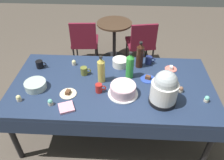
{
  "coord_description": "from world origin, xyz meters",
  "views": [
    {
      "loc": [
        0.1,
        -1.86,
        2.28
      ],
      "look_at": [
        0.0,
        0.0,
        0.8
      ],
      "focal_mm": 35.39,
      "sensor_mm": 36.0,
      "label": 1
    }
  ],
  "objects_px": {
    "coffee_mug_red": "(99,88)",
    "dessert_plate_cobalt": "(148,78)",
    "cupcake_mint": "(19,98)",
    "frosted_layer_cake": "(123,90)",
    "maroon_chair_left": "(84,40)",
    "soda_bottle_cola": "(140,55)",
    "round_cafe_table": "(114,34)",
    "cupcake_berry": "(181,89)",
    "dessert_plate_cream": "(68,93)",
    "cupcake_vanilla": "(74,63)",
    "glass_salad_bowl": "(36,85)",
    "ceramic_snack_bowl": "(120,63)",
    "coffee_mug_black": "(40,64)",
    "soda_bottle_ginger_ale": "(101,70)",
    "potluck_table": "(112,88)",
    "soda_bottle_lime_soda": "(130,66)",
    "dessert_plate_coral": "(171,69)",
    "coffee_mug_navy": "(149,60)",
    "cupcake_rose": "(50,102)",
    "slow_cooker": "(164,89)",
    "maroon_chair_right": "(141,42)",
    "coffee_mug_olive": "(84,71)",
    "cupcake_lemon": "(207,99)"
  },
  "relations": [
    {
      "from": "coffee_mug_red",
      "to": "dessert_plate_cobalt",
      "type": "bearing_deg",
      "value": 24.52
    },
    {
      "from": "cupcake_mint",
      "to": "frosted_layer_cake",
      "type": "bearing_deg",
      "value": 8.42
    },
    {
      "from": "frosted_layer_cake",
      "to": "maroon_chair_left",
      "type": "bearing_deg",
      "value": 112.51
    },
    {
      "from": "soda_bottle_cola",
      "to": "round_cafe_table",
      "type": "bearing_deg",
      "value": 105.17
    },
    {
      "from": "soda_bottle_cola",
      "to": "cupcake_berry",
      "type": "bearing_deg",
      "value": -47.05
    },
    {
      "from": "cupcake_mint",
      "to": "soda_bottle_cola",
      "type": "relative_size",
      "value": 0.2
    },
    {
      "from": "dessert_plate_cream",
      "to": "coffee_mug_red",
      "type": "relative_size",
      "value": 1.54
    },
    {
      "from": "cupcake_vanilla",
      "to": "maroon_chair_left",
      "type": "height_order",
      "value": "maroon_chair_left"
    },
    {
      "from": "glass_salad_bowl",
      "to": "ceramic_snack_bowl",
      "type": "xyz_separation_m",
      "value": [
        0.88,
        0.46,
        0.01
      ]
    },
    {
      "from": "glass_salad_bowl",
      "to": "coffee_mug_black",
      "type": "distance_m",
      "value": 0.38
    },
    {
      "from": "cupcake_mint",
      "to": "soda_bottle_ginger_ale",
      "type": "height_order",
      "value": "soda_bottle_ginger_ale"
    },
    {
      "from": "soda_bottle_ginger_ale",
      "to": "cupcake_vanilla",
      "type": "bearing_deg",
      "value": 141.22
    },
    {
      "from": "potluck_table",
      "to": "soda_bottle_cola",
      "type": "bearing_deg",
      "value": 48.5
    },
    {
      "from": "soda_bottle_ginger_ale",
      "to": "maroon_chair_left",
      "type": "relative_size",
      "value": 0.37
    },
    {
      "from": "dessert_plate_cobalt",
      "to": "soda_bottle_lime_soda",
      "type": "height_order",
      "value": "soda_bottle_lime_soda"
    },
    {
      "from": "ceramic_snack_bowl",
      "to": "coffee_mug_red",
      "type": "xyz_separation_m",
      "value": [
        -0.21,
        -0.49,
        0.0
      ]
    },
    {
      "from": "dessert_plate_coral",
      "to": "coffee_mug_navy",
      "type": "bearing_deg",
      "value": 157.0
    },
    {
      "from": "ceramic_snack_bowl",
      "to": "soda_bottle_cola",
      "type": "xyz_separation_m",
      "value": [
        0.23,
        0.0,
        0.11
      ]
    },
    {
      "from": "cupcake_rose",
      "to": "soda_bottle_cola",
      "type": "height_order",
      "value": "soda_bottle_cola"
    },
    {
      "from": "glass_salad_bowl",
      "to": "cupcake_vanilla",
      "type": "height_order",
      "value": "glass_salad_bowl"
    },
    {
      "from": "frosted_layer_cake",
      "to": "soda_bottle_cola",
      "type": "xyz_separation_m",
      "value": [
        0.19,
        0.51,
        0.1
      ]
    },
    {
      "from": "frosted_layer_cake",
      "to": "dessert_plate_cream",
      "type": "height_order",
      "value": "frosted_layer_cake"
    },
    {
      "from": "cupcake_berry",
      "to": "coffee_mug_black",
      "type": "bearing_deg",
      "value": 167.48
    },
    {
      "from": "cupcake_vanilla",
      "to": "round_cafe_table",
      "type": "height_order",
      "value": "cupcake_vanilla"
    },
    {
      "from": "glass_salad_bowl",
      "to": "slow_cooker",
      "type": "bearing_deg",
      "value": -6.07
    },
    {
      "from": "maroon_chair_right",
      "to": "soda_bottle_lime_soda",
      "type": "bearing_deg",
      "value": -99.7
    },
    {
      "from": "glass_salad_bowl",
      "to": "coffee_mug_red",
      "type": "bearing_deg",
      "value": -1.98
    },
    {
      "from": "cupcake_berry",
      "to": "soda_bottle_cola",
      "type": "bearing_deg",
      "value": 132.95
    },
    {
      "from": "soda_bottle_cola",
      "to": "coffee_mug_olive",
      "type": "relative_size",
      "value": 2.76
    },
    {
      "from": "cupcake_lemon",
      "to": "coffee_mug_black",
      "type": "relative_size",
      "value": 0.54
    },
    {
      "from": "slow_cooker",
      "to": "maroon_chair_left",
      "type": "height_order",
      "value": "slow_cooker"
    },
    {
      "from": "ceramic_snack_bowl",
      "to": "coffee_mug_black",
      "type": "xyz_separation_m",
      "value": [
        -0.95,
        -0.09,
        -0.0
      ]
    },
    {
      "from": "cupcake_rose",
      "to": "cupcake_berry",
      "type": "relative_size",
      "value": 1.0
    },
    {
      "from": "soda_bottle_lime_soda",
      "to": "glass_salad_bowl",
      "type": "bearing_deg",
      "value": -165.85
    },
    {
      "from": "dessert_plate_coral",
      "to": "cupcake_vanilla",
      "type": "relative_size",
      "value": 2.08
    },
    {
      "from": "round_cafe_table",
      "to": "ceramic_snack_bowl",
      "type": "bearing_deg",
      "value": -84.41
    },
    {
      "from": "dessert_plate_coral",
      "to": "cupcake_berry",
      "type": "bearing_deg",
      "value": -84.63
    },
    {
      "from": "glass_salad_bowl",
      "to": "dessert_plate_cobalt",
      "type": "relative_size",
      "value": 1.38
    },
    {
      "from": "dessert_plate_coral",
      "to": "cupcake_vanilla",
      "type": "bearing_deg",
      "value": 178.46
    },
    {
      "from": "soda_bottle_cola",
      "to": "coffee_mug_black",
      "type": "height_order",
      "value": "soda_bottle_cola"
    },
    {
      "from": "potluck_table",
      "to": "coffee_mug_olive",
      "type": "distance_m",
      "value": 0.38
    },
    {
      "from": "coffee_mug_black",
      "to": "dessert_plate_cobalt",
      "type": "bearing_deg",
      "value": -7.17
    },
    {
      "from": "dessert_plate_cobalt",
      "to": "soda_bottle_ginger_ale",
      "type": "height_order",
      "value": "soda_bottle_ginger_ale"
    },
    {
      "from": "soda_bottle_lime_soda",
      "to": "coffee_mug_black",
      "type": "bearing_deg",
      "value": 173.35
    },
    {
      "from": "cupcake_lemon",
      "to": "ceramic_snack_bowl",
      "type": "bearing_deg",
      "value": 146.54
    },
    {
      "from": "cupcake_vanilla",
      "to": "coffee_mug_black",
      "type": "xyz_separation_m",
      "value": [
        -0.39,
        -0.08,
        0.01
      ]
    },
    {
      "from": "potluck_table",
      "to": "slow_cooker",
      "type": "xyz_separation_m",
      "value": [
        0.51,
        -0.26,
        0.23
      ]
    },
    {
      "from": "potluck_table",
      "to": "dessert_plate_coral",
      "type": "height_order",
      "value": "dessert_plate_coral"
    },
    {
      "from": "dessert_plate_coral",
      "to": "soda_bottle_lime_soda",
      "type": "bearing_deg",
      "value": -160.85
    },
    {
      "from": "cupcake_rose",
      "to": "soda_bottle_cola",
      "type": "distance_m",
      "value": 1.14
    }
  ]
}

